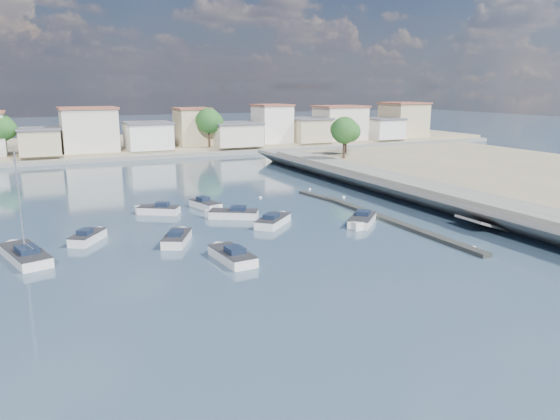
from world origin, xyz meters
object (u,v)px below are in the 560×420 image
motorboat_e (89,237)px  motorboat_h (274,221)px  motorboat_f (157,210)px  motorboat_g (207,205)px  motorboat_a (231,255)px  motorboat_d (362,221)px  sailboat (24,254)px  motorboat_c (231,214)px  motorboat_b (178,238)px

motorboat_e → motorboat_h: (17.57, -1.42, 0.00)m
motorboat_e → motorboat_h: bearing=-4.6°
motorboat_f → motorboat_g: 5.70m
motorboat_g → motorboat_h: size_ratio=1.01×
motorboat_a → motorboat_d: bearing=18.4°
motorboat_h → sailboat: bearing=-175.4°
motorboat_c → motorboat_e: same height
motorboat_c → motorboat_d: bearing=-37.1°
motorboat_e → motorboat_f: size_ratio=0.94×
motorboat_e → motorboat_g: size_ratio=0.85×
sailboat → motorboat_f: bearing=41.4°
motorboat_a → motorboat_g: bearing=78.4°
sailboat → motorboat_e: bearing=31.5°
motorboat_b → sailboat: size_ratio=0.56×
motorboat_a → motorboat_b: size_ratio=1.18×
motorboat_d → motorboat_f: (-17.65, 13.54, 0.00)m
motorboat_g → motorboat_e: bearing=-148.1°
motorboat_a → motorboat_c: same height
motorboat_d → sailboat: sailboat is taller
motorboat_b → motorboat_f: 12.08m
motorboat_b → motorboat_e: size_ratio=1.15×
motorboat_b → motorboat_h: bearing=12.2°
motorboat_f → sailboat: 17.61m
sailboat → motorboat_c: bearing=17.7°
motorboat_c → sailboat: 20.94m
motorboat_a → motorboat_d: 16.70m
motorboat_e → motorboat_b: bearing=-27.3°
motorboat_e → motorboat_g: same height
motorboat_b → motorboat_h: same height
motorboat_f → motorboat_h: same height
motorboat_a → motorboat_b: 7.24m
motorboat_a → motorboat_c: (4.93, 13.54, 0.00)m
motorboat_a → motorboat_h: 11.96m
motorboat_g → motorboat_h: bearing=-68.1°
motorboat_d → motorboat_e: same height
motorboat_c → motorboat_a: bearing=-110.0°
motorboat_d → motorboat_e: bearing=168.6°
motorboat_d → motorboat_g: same height
motorboat_e → sailboat: bearing=-148.5°
motorboat_b → motorboat_c: 10.12m
motorboat_b → motorboat_e: (-7.13, 3.67, 0.00)m
motorboat_b → motorboat_c: (7.51, 6.78, 0.00)m
sailboat → motorboat_b: bearing=-1.9°
motorboat_a → motorboat_g: same height
motorboat_c → motorboat_h: 5.39m
motorboat_g → motorboat_a: bearing=-101.6°
motorboat_f → motorboat_g: size_ratio=0.91×
motorboat_g → sailboat: 22.26m
motorboat_b → motorboat_h: size_ratio=1.00×
motorboat_b → motorboat_d: (18.42, -1.48, -0.00)m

